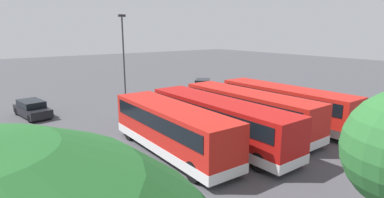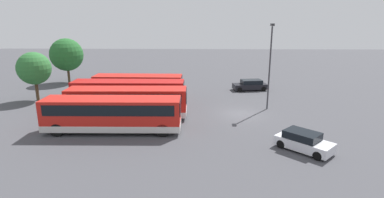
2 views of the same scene
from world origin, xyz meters
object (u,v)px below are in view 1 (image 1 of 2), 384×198
(bus_single_deck_third, at_px, (218,120))
(car_hatchback_silver, at_px, (203,85))
(bus_single_deck_second, at_px, (248,110))
(bus_single_deck_near_end, at_px, (284,104))
(bus_single_deck_fourth, at_px, (172,128))
(car_small_green, at_px, (32,109))
(lamp_post_tall, at_px, (123,53))

(bus_single_deck_third, height_order, car_hatchback_silver, bus_single_deck_third)
(bus_single_deck_second, bearing_deg, bus_single_deck_near_end, 174.55)
(car_hatchback_silver, bearing_deg, bus_single_deck_fourth, 46.43)
(bus_single_deck_second, bearing_deg, car_small_green, -48.43)
(bus_single_deck_near_end, xyz_separation_m, car_hatchback_silver, (-3.45, -14.99, -0.92))
(bus_single_deck_near_end, xyz_separation_m, bus_single_deck_fourth, (10.77, -0.04, -0.00))
(bus_single_deck_near_end, height_order, car_small_green, bus_single_deck_near_end)
(car_hatchback_silver, height_order, car_small_green, same)
(bus_single_deck_second, bearing_deg, bus_single_deck_third, 10.80)
(car_hatchback_silver, bearing_deg, bus_single_deck_near_end, 77.05)
(bus_single_deck_second, distance_m, bus_single_deck_fourth, 6.98)
(car_hatchback_silver, xyz_separation_m, lamp_post_tall, (10.61, 0.36, 4.47))
(bus_single_deck_second, xyz_separation_m, bus_single_deck_fourth, (6.97, 0.32, -0.00))
(bus_single_deck_near_end, bearing_deg, car_hatchback_silver, -102.95)
(bus_single_deck_third, xyz_separation_m, car_small_green, (8.71, -14.57, -0.92))
(bus_single_deck_near_end, relative_size, car_hatchback_silver, 2.83)
(bus_single_deck_near_end, xyz_separation_m, bus_single_deck_second, (3.80, -0.36, -0.00))
(bus_single_deck_third, bearing_deg, lamp_post_tall, -90.89)
(bus_single_deck_near_end, relative_size, bus_single_deck_second, 1.00)
(car_small_green, bearing_deg, lamp_post_tall, -177.53)
(car_hatchback_silver, bearing_deg, bus_single_deck_third, 54.69)
(bus_single_deck_fourth, bearing_deg, bus_single_deck_third, 173.79)
(bus_single_deck_third, relative_size, car_hatchback_silver, 2.94)
(bus_single_deck_second, distance_m, car_hatchback_silver, 16.35)
(bus_single_deck_near_end, distance_m, bus_single_deck_fourth, 10.77)
(bus_single_deck_fourth, xyz_separation_m, car_small_green, (5.34, -14.20, -0.92))
(bus_single_deck_second, xyz_separation_m, car_small_green, (12.31, -13.88, -0.92))
(bus_single_deck_third, bearing_deg, bus_single_deck_second, -169.20)
(car_small_green, height_order, lamp_post_tall, lamp_post_tall)
(bus_single_deck_near_end, xyz_separation_m, lamp_post_tall, (7.16, -14.63, 3.55))
(bus_single_deck_third, distance_m, car_hatchback_silver, 18.78)
(bus_single_deck_second, distance_m, bus_single_deck_third, 3.66)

